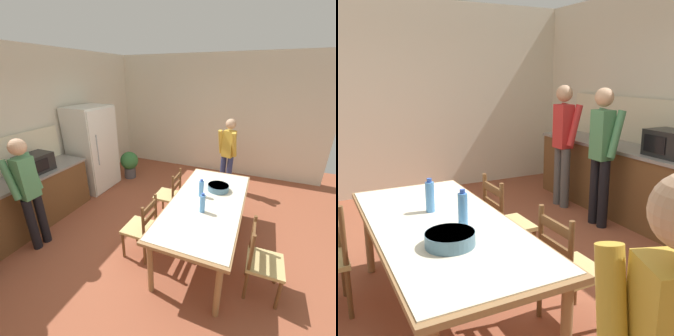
% 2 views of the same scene
% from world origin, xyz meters
% --- Properties ---
extents(ground_plane, '(8.32, 8.32, 0.00)m').
position_xyz_m(ground_plane, '(0.00, 0.00, 0.00)').
color(ground_plane, brown).
extents(wall_back, '(6.52, 0.12, 2.90)m').
position_xyz_m(wall_back, '(0.00, 2.66, 1.45)').
color(wall_back, beige).
rests_on(wall_back, ground).
extents(wall_right, '(0.12, 5.20, 2.90)m').
position_xyz_m(wall_right, '(3.26, 0.00, 1.45)').
color(wall_right, beige).
rests_on(wall_right, ground).
extents(kitchen_counter, '(3.00, 0.66, 0.91)m').
position_xyz_m(kitchen_counter, '(-0.90, 2.23, 0.46)').
color(kitchen_counter, brown).
rests_on(kitchen_counter, ground).
extents(refrigerator, '(0.90, 0.73, 1.83)m').
position_xyz_m(refrigerator, '(1.15, 2.19, 0.91)').
color(refrigerator, silver).
rests_on(refrigerator, ground).
extents(microwave, '(0.50, 0.39, 0.30)m').
position_xyz_m(microwave, '(-0.22, 2.21, 1.06)').
color(microwave, black).
rests_on(microwave, kitchen_counter).
extents(dining_table, '(2.23, 1.00, 0.77)m').
position_xyz_m(dining_table, '(0.21, -0.61, 0.70)').
color(dining_table, olive).
rests_on(dining_table, ground).
extents(bottle_near_centre, '(0.07, 0.07, 0.27)m').
position_xyz_m(bottle_near_centre, '(-0.07, -0.61, 0.90)').
color(bottle_near_centre, '#4C8ED6').
rests_on(bottle_near_centre, dining_table).
extents(bottle_off_centre, '(0.07, 0.07, 0.27)m').
position_xyz_m(bottle_off_centre, '(0.32, -0.49, 0.90)').
color(bottle_off_centre, '#4C8ED6').
rests_on(bottle_off_centre, dining_table).
extents(serving_bowl, '(0.32, 0.32, 0.09)m').
position_xyz_m(serving_bowl, '(0.60, -0.68, 0.83)').
color(serving_bowl, slate).
rests_on(serving_bowl, dining_table).
extents(chair_side_far_right, '(0.43, 0.41, 0.91)m').
position_xyz_m(chair_side_far_right, '(0.71, 0.18, 0.44)').
color(chair_side_far_right, brown).
rests_on(chair_side_far_right, ground).
extents(chair_side_far_left, '(0.42, 0.40, 0.91)m').
position_xyz_m(chair_side_far_left, '(-0.29, 0.17, 0.44)').
color(chair_side_far_left, brown).
rests_on(chair_side_far_left, ground).
extents(chair_side_near_left, '(0.43, 0.41, 0.91)m').
position_xyz_m(chair_side_near_left, '(-0.28, -1.40, 0.44)').
color(chair_side_near_left, brown).
rests_on(chair_side_near_left, ground).
extents(person_at_counter, '(0.42, 0.29, 1.67)m').
position_xyz_m(person_at_counter, '(-0.75, 1.69, 0.94)').
color(person_at_counter, black).
rests_on(person_at_counter, ground).
extents(person_by_table, '(0.35, 0.45, 1.60)m').
position_xyz_m(person_by_table, '(2.16, -0.55, 0.90)').
color(person_by_table, navy).
rests_on(person_by_table, ground).
extents(potted_plant, '(0.44, 0.44, 0.67)m').
position_xyz_m(potted_plant, '(1.88, 1.76, 0.39)').
color(potted_plant, '#4C4C51').
rests_on(potted_plant, ground).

